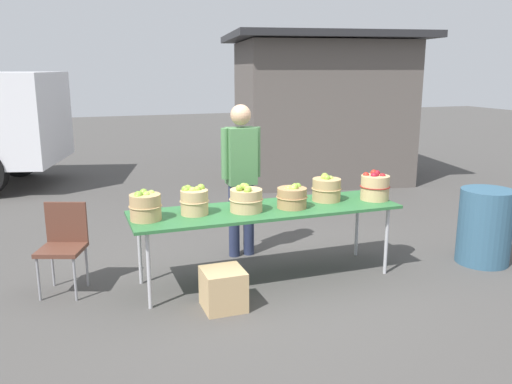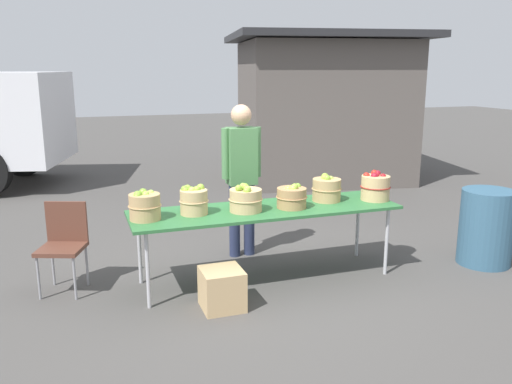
{
  "view_description": "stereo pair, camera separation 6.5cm",
  "coord_description": "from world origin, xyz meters",
  "px_view_note": "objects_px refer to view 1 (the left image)",
  "views": [
    {
      "loc": [
        -1.83,
        -4.78,
        2.12
      ],
      "look_at": [
        0.0,
        0.3,
        0.85
      ],
      "focal_mm": 37.13,
      "sensor_mm": 36.0,
      "label": 1
    },
    {
      "loc": [
        -1.76,
        -4.8,
        2.12
      ],
      "look_at": [
        0.0,
        0.3,
        0.85
      ],
      "focal_mm": 37.13,
      "sensor_mm": 36.0,
      "label": 2
    }
  ],
  "objects_px": {
    "vendor_adult": "(241,169)",
    "folding_chair": "(64,240)",
    "produce_crate": "(223,289)",
    "apple_basket_green_1": "(194,200)",
    "apple_basket_green_2": "(246,199)",
    "trash_barrel": "(485,226)",
    "market_table": "(266,212)",
    "apple_basket_green_4": "(326,189)",
    "apple_basket_green_0": "(145,206)",
    "apple_basket_red_0": "(375,186)",
    "apple_basket_green_3": "(292,197)"
  },
  "relations": [
    {
      "from": "vendor_adult",
      "to": "folding_chair",
      "type": "height_order",
      "value": "vendor_adult"
    },
    {
      "from": "produce_crate",
      "to": "folding_chair",
      "type": "bearing_deg",
      "value": 145.8
    },
    {
      "from": "apple_basket_green_1",
      "to": "apple_basket_green_2",
      "type": "bearing_deg",
      "value": -7.86
    },
    {
      "from": "trash_barrel",
      "to": "market_table",
      "type": "bearing_deg",
      "value": 171.17
    },
    {
      "from": "apple_basket_green_2",
      "to": "apple_basket_green_4",
      "type": "distance_m",
      "value": 0.95
    },
    {
      "from": "market_table",
      "to": "apple_basket_green_4",
      "type": "relative_size",
      "value": 8.5
    },
    {
      "from": "market_table",
      "to": "apple_basket_green_0",
      "type": "xyz_separation_m",
      "value": [
        -1.2,
        -0.02,
        0.17
      ]
    },
    {
      "from": "apple_basket_red_0",
      "to": "trash_barrel",
      "type": "relative_size",
      "value": 0.38
    },
    {
      "from": "vendor_adult",
      "to": "apple_basket_green_4",
      "type": "bearing_deg",
      "value": 136.48
    },
    {
      "from": "apple_basket_green_4",
      "to": "vendor_adult",
      "type": "xyz_separation_m",
      "value": [
        -0.72,
        0.68,
        0.14
      ]
    },
    {
      "from": "apple_basket_green_0",
      "to": "apple_basket_green_1",
      "type": "height_order",
      "value": "apple_basket_green_0"
    },
    {
      "from": "apple_basket_green_1",
      "to": "apple_basket_green_4",
      "type": "distance_m",
      "value": 1.44
    },
    {
      "from": "apple_basket_green_3",
      "to": "apple_basket_green_4",
      "type": "bearing_deg",
      "value": 17.74
    },
    {
      "from": "apple_basket_green_2",
      "to": "vendor_adult",
      "type": "xyz_separation_m",
      "value": [
        0.21,
        0.8,
        0.15
      ]
    },
    {
      "from": "apple_basket_green_2",
      "to": "apple_basket_green_3",
      "type": "bearing_deg",
      "value": -2.64
    },
    {
      "from": "apple_basket_green_4",
      "to": "apple_basket_green_1",
      "type": "bearing_deg",
      "value": -177.79
    },
    {
      "from": "apple_basket_green_0",
      "to": "apple_basket_green_4",
      "type": "height_order",
      "value": "same"
    },
    {
      "from": "apple_basket_green_2",
      "to": "apple_basket_green_3",
      "type": "distance_m",
      "value": 0.48
    },
    {
      "from": "market_table",
      "to": "folding_chair",
      "type": "bearing_deg",
      "value": 168.85
    },
    {
      "from": "apple_basket_green_3",
      "to": "apple_basket_green_0",
      "type": "bearing_deg",
      "value": 178.06
    },
    {
      "from": "apple_basket_green_1",
      "to": "folding_chair",
      "type": "distance_m",
      "value": 1.31
    },
    {
      "from": "apple_basket_green_0",
      "to": "apple_basket_green_2",
      "type": "distance_m",
      "value": 0.97
    },
    {
      "from": "apple_basket_green_0",
      "to": "trash_barrel",
      "type": "bearing_deg",
      "value": -5.71
    },
    {
      "from": "market_table",
      "to": "trash_barrel",
      "type": "bearing_deg",
      "value": -8.83
    },
    {
      "from": "apple_basket_green_1",
      "to": "apple_basket_green_2",
      "type": "xyz_separation_m",
      "value": [
        0.5,
        -0.07,
        -0.01
      ]
    },
    {
      "from": "folding_chair",
      "to": "produce_crate",
      "type": "relative_size",
      "value": 2.35
    },
    {
      "from": "market_table",
      "to": "apple_basket_green_2",
      "type": "height_order",
      "value": "apple_basket_green_2"
    },
    {
      "from": "trash_barrel",
      "to": "produce_crate",
      "type": "distance_m",
      "value": 3.06
    },
    {
      "from": "apple_basket_green_3",
      "to": "apple_basket_green_4",
      "type": "xyz_separation_m",
      "value": [
        0.46,
        0.15,
        0.02
      ]
    },
    {
      "from": "trash_barrel",
      "to": "apple_basket_green_2",
      "type": "bearing_deg",
      "value": 172.81
    },
    {
      "from": "market_table",
      "to": "apple_basket_green_2",
      "type": "distance_m",
      "value": 0.28
    },
    {
      "from": "apple_basket_green_1",
      "to": "apple_basket_red_0",
      "type": "relative_size",
      "value": 0.89
    },
    {
      "from": "apple_basket_green_3",
      "to": "market_table",
      "type": "bearing_deg",
      "value": 165.63
    },
    {
      "from": "folding_chair",
      "to": "trash_barrel",
      "type": "xyz_separation_m",
      "value": [
        4.37,
        -0.76,
        -0.09
      ]
    },
    {
      "from": "apple_basket_green_1",
      "to": "trash_barrel",
      "type": "xyz_separation_m",
      "value": [
        3.16,
        -0.4,
        -0.47
      ]
    },
    {
      "from": "apple_basket_green_3",
      "to": "produce_crate",
      "type": "distance_m",
      "value": 1.19
    },
    {
      "from": "apple_basket_green_3",
      "to": "produce_crate",
      "type": "xyz_separation_m",
      "value": [
        -0.86,
        -0.45,
        -0.68
      ]
    },
    {
      "from": "apple_basket_green_0",
      "to": "apple_basket_red_0",
      "type": "bearing_deg",
      "value": -0.82
    },
    {
      "from": "market_table",
      "to": "apple_basket_green_1",
      "type": "height_order",
      "value": "apple_basket_green_1"
    },
    {
      "from": "apple_basket_green_3",
      "to": "apple_basket_red_0",
      "type": "height_order",
      "value": "apple_basket_red_0"
    },
    {
      "from": "apple_basket_green_1",
      "to": "folding_chair",
      "type": "xyz_separation_m",
      "value": [
        -1.2,
        0.35,
        -0.38
      ]
    },
    {
      "from": "apple_basket_red_0",
      "to": "market_table",
      "type": "bearing_deg",
      "value": 177.63
    },
    {
      "from": "apple_basket_green_2",
      "to": "folding_chair",
      "type": "distance_m",
      "value": 1.79
    },
    {
      "from": "apple_basket_green_4",
      "to": "apple_basket_red_0",
      "type": "height_order",
      "value": "apple_basket_red_0"
    },
    {
      "from": "apple_basket_green_1",
      "to": "apple_basket_green_2",
      "type": "relative_size",
      "value": 0.84
    },
    {
      "from": "apple_basket_green_2",
      "to": "vendor_adult",
      "type": "bearing_deg",
      "value": 75.12
    },
    {
      "from": "apple_basket_green_0",
      "to": "apple_basket_green_2",
      "type": "bearing_deg",
      "value": -1.6
    },
    {
      "from": "market_table",
      "to": "apple_basket_green_0",
      "type": "relative_size",
      "value": 8.81
    },
    {
      "from": "apple_basket_green_0",
      "to": "apple_basket_green_4",
      "type": "bearing_deg",
      "value": 2.93
    },
    {
      "from": "apple_basket_green_2",
      "to": "produce_crate",
      "type": "xyz_separation_m",
      "value": [
        -0.38,
        -0.48,
        -0.69
      ]
    }
  ]
}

